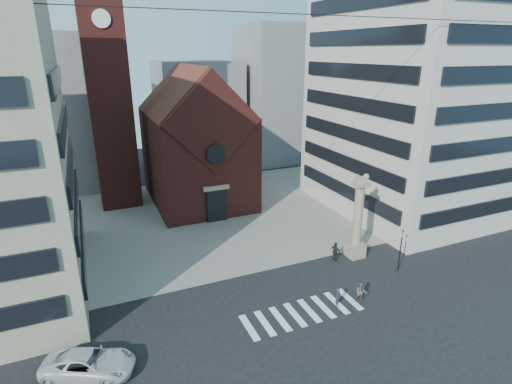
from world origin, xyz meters
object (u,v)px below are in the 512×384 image
traffic_light (400,249)px  pedestrian_0 (338,297)px  scooter_0 (169,221)px  lion_column (357,225)px  white_car (89,364)px  pedestrian_2 (335,252)px  pedestrian_1 (361,293)px

traffic_light → pedestrian_0: size_ratio=2.69×
scooter_0 → traffic_light: bearing=-57.4°
lion_column → white_car: size_ratio=1.51×
lion_column → pedestrian_2: lion_column is taller
pedestrian_0 → scooter_0: (-9.23, 21.68, -0.34)m
pedestrian_2 → scooter_0: (-13.24, 15.32, -0.53)m
pedestrian_1 → pedestrian_2: 6.95m
lion_column → pedestrian_1: lion_column is taller
white_car → pedestrian_1: bearing=-67.0°
lion_column → pedestrian_2: bearing=180.0°
pedestrian_1 → white_car: bearing=-138.5°
traffic_light → scooter_0: 26.19m
scooter_0 → pedestrian_0: bearing=-76.6°
traffic_light → pedestrian_2: (-4.35, 4.00, -1.30)m
pedestrian_0 → pedestrian_2: bearing=25.2°
pedestrian_2 → scooter_0: 20.25m
pedestrian_0 → pedestrian_1: size_ratio=0.88×
white_car → pedestrian_0: 18.74m
white_car → pedestrian_2: size_ratio=2.89×
traffic_light → pedestrian_1: traffic_light is taller
traffic_light → pedestrian_2: bearing=137.4°
lion_column → scooter_0: (-15.60, 15.32, -3.00)m
white_car → pedestrian_1: pedestrian_1 is taller
lion_column → pedestrian_0: (-6.37, -6.36, -2.66)m
lion_column → pedestrian_0: size_ratio=5.42×
lion_column → pedestrian_1: 8.36m
white_car → pedestrian_0: (18.74, -0.23, 0.00)m
traffic_light → scooter_0: traffic_light is taller
white_car → scooter_0: 23.46m
pedestrian_0 → scooter_0: 23.56m
pedestrian_0 → traffic_light: bearing=-16.9°
traffic_light → white_car: (-27.10, -2.13, -1.49)m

